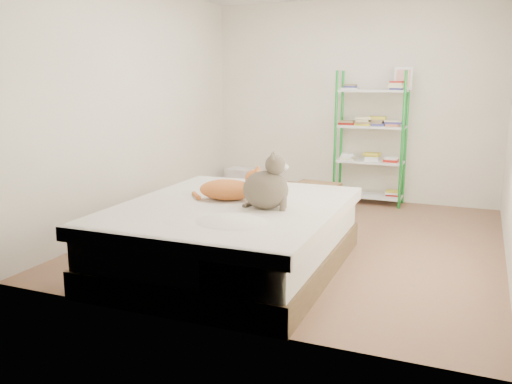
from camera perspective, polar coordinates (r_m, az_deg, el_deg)
The scene contains 7 objects.
room at distance 5.33m, azimuth 5.12°, elevation 8.55°, with size 3.81×4.21×2.61m.
bed at distance 4.64m, azimuth -2.57°, elevation -4.68°, with size 1.81×2.24×0.56m.
orange_cat at distance 4.71m, azimuth -3.07°, elevation 0.53°, with size 0.57×0.31×0.23m, color orange, non-canonical shape.
grey_cat at distance 4.36m, azimuth 1.03°, elevation 1.12°, with size 0.33×0.40×0.45m, color #776A57, non-canonical shape.
shelf_unit at distance 7.12m, azimuth 12.01°, elevation 5.44°, with size 0.91×0.36×1.74m.
cardboard_box at distance 6.59m, azimuth 6.34°, elevation -0.65°, with size 0.55×0.54×0.42m.
white_bin at distance 7.74m, azimuth -1.80°, elevation 1.26°, with size 0.32×0.29×0.35m.
Camera 1 is at (1.60, -5.08, 1.61)m, focal length 38.00 mm.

